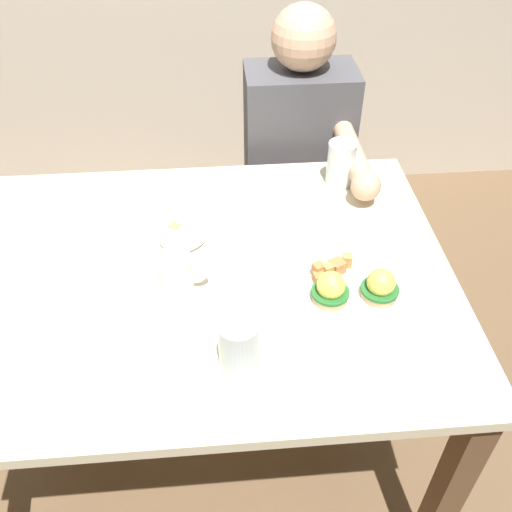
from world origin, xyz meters
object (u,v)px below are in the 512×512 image
water_glass_near (340,166)px  diner_person (299,161)px  coffee_mug (176,273)px  water_glass_far (239,351)px  eggs_benedict_plate (353,291)px  dining_table (201,303)px  fork (82,275)px  fruit_bowl (181,230)px

water_glass_near → diner_person: diner_person is taller
coffee_mug → water_glass_far: (0.13, -0.24, 0.01)m
eggs_benedict_plate → diner_person: (-0.01, 0.72, -0.11)m
water_glass_near → water_glass_far: bearing=-117.1°
coffee_mug → water_glass_near: size_ratio=0.88×
dining_table → water_glass_near: bearing=40.0°
water_glass_near → diner_person: (-0.07, 0.26, -0.15)m
eggs_benedict_plate → diner_person: size_ratio=0.24×
dining_table → water_glass_near: size_ratio=9.44×
eggs_benedict_plate → diner_person: bearing=90.9°
fork → water_glass_near: 0.75m
water_glass_far → coffee_mug: bearing=118.1°
fruit_bowl → diner_person: 0.62m
water_glass_near → dining_table: bearing=-140.0°
coffee_mug → water_glass_far: bearing=-61.9°
dining_table → water_glass_far: 0.34m
dining_table → fruit_bowl: size_ratio=10.00×
coffee_mug → diner_person: diner_person is taller
fruit_bowl → water_glass_far: bearing=-73.8°
diner_person → water_glass_near: bearing=-75.0°
water_glass_far → diner_person: size_ratio=0.12×
water_glass_near → water_glass_far: (-0.32, -0.63, 0.00)m
water_glass_near → diner_person: bearing=105.0°
fruit_bowl → water_glass_far: (0.12, -0.41, 0.03)m
fruit_bowl → water_glass_near: bearing=26.1°
fork → water_glass_near: water_glass_near is taller
fork → water_glass_far: 0.46m
fruit_bowl → water_glass_far: size_ratio=0.91×
fruit_bowl → diner_person: bearing=52.4°
eggs_benedict_plate → dining_table: bearing=161.3°
coffee_mug → water_glass_near: 0.59m
eggs_benedict_plate → water_glass_near: (0.06, 0.45, 0.03)m
coffee_mug → diner_person: 0.77m
eggs_benedict_plate → fork: 0.62m
coffee_mug → water_glass_far: size_ratio=0.84×
coffee_mug → fork: size_ratio=0.91×
fork → eggs_benedict_plate: bearing=-11.5°
eggs_benedict_plate → water_glass_near: water_glass_near is taller
dining_table → eggs_benedict_plate: eggs_benedict_plate is taller
dining_table → coffee_mug: (-0.04, -0.05, 0.16)m
dining_table → water_glass_far: (0.08, -0.29, 0.16)m
eggs_benedict_plate → fruit_bowl: size_ratio=2.25×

